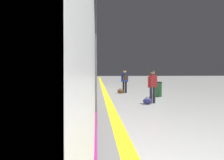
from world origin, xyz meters
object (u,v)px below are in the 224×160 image
at_px(duffel_bag_near, 147,101).
at_px(passenger_mid, 125,79).
at_px(passenger_near, 153,84).
at_px(waste_bin, 158,89).
at_px(duffel_bag_mid, 121,91).
at_px(high_speed_train, 56,46).

relative_size(duffel_bag_near, passenger_mid, 0.27).
xyz_separation_m(passenger_near, duffel_bag_near, (-0.32, -0.33, -0.79)).
bearing_deg(passenger_mid, waste_bin, -54.12).
distance_m(duffel_bag_near, duffel_bag_mid, 5.28).
height_order(high_speed_train, passenger_near, high_speed_train).
bearing_deg(duffel_bag_mid, high_speed_train, -112.95).
distance_m(passenger_near, passenger_mid, 5.18).
bearing_deg(duffel_bag_near, waste_bin, 66.45).
relative_size(duffel_bag_near, waste_bin, 0.48).
bearing_deg(duffel_bag_near, high_speed_train, -150.46).
bearing_deg(passenger_mid, duffel_bag_mid, -143.88).
bearing_deg(high_speed_train, passenger_near, 31.08).
xyz_separation_m(high_speed_train, duffel_bag_near, (3.88, 2.20, -2.35)).
distance_m(high_speed_train, duffel_bag_mid, 8.40).
height_order(passenger_near, duffel_bag_near, passenger_near).
relative_size(high_speed_train, passenger_mid, 21.31).
relative_size(high_speed_train, waste_bin, 38.31).
height_order(passenger_mid, waste_bin, passenger_mid).
height_order(high_speed_train, duffel_bag_mid, high_speed_train).
relative_size(passenger_mid, duffel_bag_mid, 3.72).
distance_m(passenger_mid, duffel_bag_mid, 0.91).
xyz_separation_m(high_speed_train, duffel_bag_mid, (3.14, 7.42, -2.35)).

